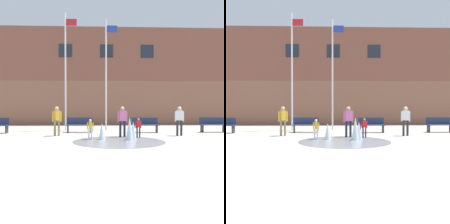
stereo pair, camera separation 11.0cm
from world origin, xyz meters
TOP-DOWN VIEW (x-y plane):
  - ground_plane at (0.00, 0.00)m, footprint 100.00×100.00m
  - library_building at (0.00, 18.91)m, footprint 36.00×6.05m
  - splash_fountain at (0.50, 5.68)m, footprint 4.20×4.20m
  - park_bench_center at (-1.80, 9.47)m, footprint 1.60×0.44m
  - park_bench_under_right_flagpole at (2.20, 9.26)m, footprint 1.60×0.44m
  - park_bench_near_trashcan at (6.43, 9.30)m, footprint 1.60×0.44m
  - adult_in_red at (-2.88, 7.67)m, footprint 0.50×0.39m
  - child_running at (1.44, 6.79)m, footprint 0.31×0.18m
  - child_in_fountain at (-1.00, 6.02)m, footprint 0.31×0.23m
  - adult_watching at (3.78, 7.46)m, footprint 0.50×0.30m
  - teen_by_trashcan at (0.63, 6.98)m, footprint 0.50×0.29m
  - flagpole_left at (-2.80, 10.91)m, footprint 0.80×0.10m
  - flagpole_right at (-0.11, 10.91)m, footprint 0.80×0.10m

SIDE VIEW (x-z plane):
  - ground_plane at x=0.00m, z-range 0.00..0.00m
  - splash_fountain at x=0.50m, z-range -0.20..0.88m
  - park_bench_center at x=-1.80m, z-range 0.02..0.93m
  - park_bench_under_right_flagpole at x=2.20m, z-range 0.02..0.93m
  - park_bench_near_trashcan at x=6.43m, z-range 0.02..0.93m
  - child_running at x=1.44m, z-range 0.09..1.07m
  - child_in_fountain at x=-1.00m, z-range 0.09..1.07m
  - adult_in_red at x=-2.88m, z-range 0.14..1.73m
  - adult_watching at x=3.78m, z-range 0.14..1.73m
  - teen_by_trashcan at x=0.63m, z-range 0.14..1.73m
  - flagpole_right at x=-0.11m, z-range 0.24..7.61m
  - flagpole_left at x=-2.80m, z-range 0.24..8.02m
  - library_building at x=0.00m, z-range 0.00..8.40m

